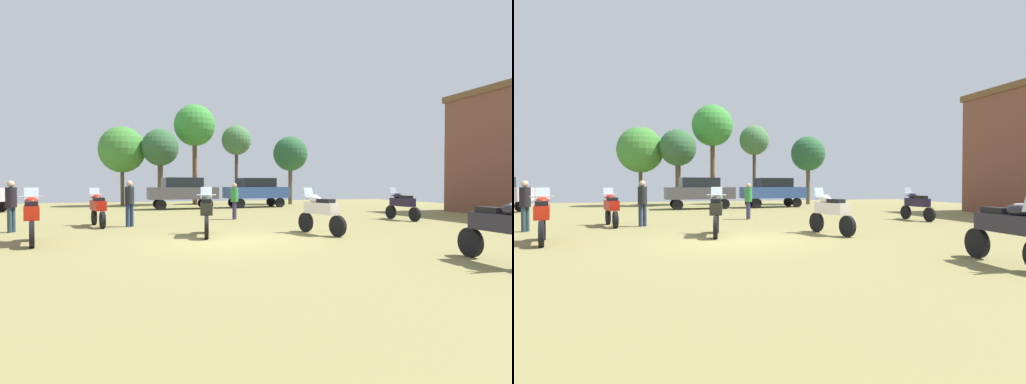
# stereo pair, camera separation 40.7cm
# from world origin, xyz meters

# --- Properties ---
(ground_plane) EXTENTS (44.00, 52.00, 0.02)m
(ground_plane) POSITION_xyz_m (0.00, 0.00, 0.01)
(ground_plane) COLOR olive
(motorcycle_1) EXTENTS (0.62, 2.22, 1.48)m
(motorcycle_1) POSITION_xyz_m (4.44, -4.79, 0.75)
(motorcycle_1) COLOR black
(motorcycle_1) RESTS_ON ground
(motorcycle_2) EXTENTS (0.73, 2.15, 1.50)m
(motorcycle_2) POSITION_xyz_m (-5.18, 0.93, 0.76)
(motorcycle_2) COLOR black
(motorcycle_2) RESTS_ON ground
(motorcycle_3) EXTENTS (0.67, 2.12, 1.50)m
(motorcycle_3) POSITION_xyz_m (-0.44, 1.27, 0.75)
(motorcycle_3) COLOR black
(motorcycle_3) RESTS_ON ground
(motorcycle_5) EXTENTS (0.79, 2.10, 1.48)m
(motorcycle_5) POSITION_xyz_m (3.12, 0.64, 0.75)
(motorcycle_5) COLOR black
(motorcycle_5) RESTS_ON ground
(motorcycle_6) EXTENTS (0.80, 2.13, 1.45)m
(motorcycle_6) POSITION_xyz_m (-3.89, 5.07, 0.73)
(motorcycle_6) COLOR black
(motorcycle_6) RESTS_ON ground
(motorcycle_8) EXTENTS (0.62, 2.10, 1.44)m
(motorcycle_8) POSITION_xyz_m (8.80, 4.16, 0.73)
(motorcycle_8) COLOR black
(motorcycle_8) RESTS_ON ground
(car_1) EXTENTS (4.48, 2.28, 2.00)m
(car_1) POSITION_xyz_m (5.42, 15.35, 1.19)
(car_1) COLOR black
(car_1) RESTS_ON ground
(car_3) EXTENTS (4.43, 2.13, 2.00)m
(car_3) POSITION_xyz_m (0.35, 14.79, 1.19)
(car_3) COLOR black
(car_3) RESTS_ON ground
(person_1) EXTENTS (0.44, 0.44, 1.71)m
(person_1) POSITION_xyz_m (-6.46, 3.95, 1.02)
(person_1) COLOR #223742
(person_1) RESTS_ON ground
(person_2) EXTENTS (0.46, 0.46, 1.64)m
(person_2) POSITION_xyz_m (1.75, 6.62, 0.97)
(person_2) COLOR #302A50
(person_2) RESTS_ON ground
(person_3) EXTENTS (0.47, 0.47, 1.73)m
(person_3) POSITION_xyz_m (-2.75, 4.69, 1.03)
(person_3) COLOR #1F304E
(person_3) RESTS_ON ground
(tree_2) EXTENTS (2.67, 2.67, 5.57)m
(tree_2) POSITION_xyz_m (-0.81, 18.76, 4.20)
(tree_2) COLOR brown
(tree_2) RESTS_ON ground
(tree_3) EXTENTS (3.35, 3.35, 5.77)m
(tree_3) POSITION_xyz_m (-3.45, 19.69, 4.10)
(tree_3) COLOR brown
(tree_3) RESTS_ON ground
(tree_4) EXTENTS (2.38, 2.38, 6.30)m
(tree_4) POSITION_xyz_m (5.23, 20.27, 5.06)
(tree_4) COLOR brown
(tree_4) RESTS_ON ground
(tree_5) EXTENTS (2.72, 2.72, 5.34)m
(tree_5) POSITION_xyz_m (9.17, 18.50, 3.97)
(tree_5) COLOR brown
(tree_5) RESTS_ON ground
(tree_6) EXTENTS (3.20, 3.20, 7.74)m
(tree_6) POSITION_xyz_m (1.88, 20.17, 6.10)
(tree_6) COLOR brown
(tree_6) RESTS_ON ground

